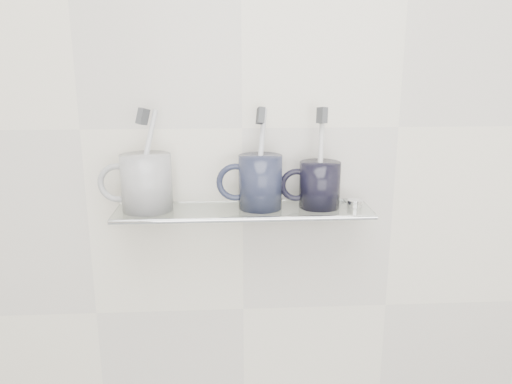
{
  "coord_description": "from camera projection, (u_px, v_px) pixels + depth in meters",
  "views": [
    {
      "loc": [
        -0.03,
        0.1,
        1.38
      ],
      "look_at": [
        0.02,
        1.04,
        1.13
      ],
      "focal_mm": 35.0,
      "sensor_mm": 36.0,
      "label": 1
    }
  ],
  "objects": [
    {
      "name": "bristles_right",
      "position": [
        322.0,
        115.0,
        0.95
      ],
      "size": [
        0.02,
        0.03,
        0.03
      ],
      "primitive_type": "cube",
      "rotation": [
        -0.13,
        0.1,
        0.38
      ],
      "color": "#3B3D41",
      "rests_on": "toothbrush_right"
    },
    {
      "name": "toothbrush_right",
      "position": [
        321.0,
        157.0,
        0.97
      ],
      "size": [
        0.02,
        0.04,
        0.19
      ],
      "primitive_type": "cylinder",
      "rotation": [
        -0.13,
        0.1,
        0.38
      ],
      "color": "silver",
      "rests_on": "mug_right"
    },
    {
      "name": "mug_left_handle",
      "position": [
        118.0,
        183.0,
        0.95
      ],
      "size": [
        0.08,
        0.01,
        0.08
      ],
      "primitive_type": "torus",
      "rotation": [
        1.57,
        0.0,
        0.0
      ],
      "color": "white",
      "rests_on": "mug_left"
    },
    {
      "name": "chrome_cap",
      "position": [
        355.0,
        203.0,
        0.99
      ],
      "size": [
        0.03,
        0.03,
        0.01
      ],
      "primitive_type": "cylinder",
      "color": "silver",
      "rests_on": "shelf_glass"
    },
    {
      "name": "bristles_left",
      "position": [
        143.0,
        116.0,
        0.93
      ],
      "size": [
        0.03,
        0.03,
        0.04
      ],
      "primitive_type": "cube",
      "rotation": [
        -0.18,
        0.19,
        -0.52
      ],
      "color": "#3B3D41",
      "rests_on": "toothbrush_left"
    },
    {
      "name": "wall_back",
      "position": [
        242.0,
        128.0,
        1.0
      ],
      "size": [
        2.5,
        0.0,
        2.5
      ],
      "primitive_type": "plane",
      "rotation": [
        1.57,
        0.0,
        0.0
      ],
      "color": "beige",
      "rests_on": "ground"
    },
    {
      "name": "mug_center",
      "position": [
        260.0,
        182.0,
        0.97
      ],
      "size": [
        0.1,
        0.1,
        0.1
      ],
      "primitive_type": "cylinder",
      "rotation": [
        0.0,
        0.0,
        -0.23
      ],
      "color": "black",
      "rests_on": "shelf_glass"
    },
    {
      "name": "mug_right_handle",
      "position": [
        296.0,
        185.0,
        0.98
      ],
      "size": [
        0.07,
        0.01,
        0.07
      ],
      "primitive_type": "torus",
      "rotation": [
        1.57,
        0.0,
        0.0
      ],
      "color": "black",
      "rests_on": "mug_right"
    },
    {
      "name": "toothbrush_left",
      "position": [
        145.0,
        159.0,
        0.95
      ],
      "size": [
        0.06,
        0.03,
        0.19
      ],
      "primitive_type": "cylinder",
      "rotation": [
        -0.18,
        0.19,
        -0.52
      ],
      "color": "silver",
      "rests_on": "mug_left"
    },
    {
      "name": "bristles_center",
      "position": [
        261.0,
        116.0,
        0.94
      ],
      "size": [
        0.02,
        0.03,
        0.04
      ],
      "primitive_type": "cube",
      "rotation": [
        -0.27,
        0.14,
        0.14
      ],
      "color": "#3B3D41",
      "rests_on": "toothbrush_center"
    },
    {
      "name": "shelf_glass",
      "position": [
        244.0,
        211.0,
        0.98
      ],
      "size": [
        0.5,
        0.12,
        0.01
      ],
      "primitive_type": "cube",
      "color": "silver",
      "rests_on": "wall_back"
    },
    {
      "name": "mug_right",
      "position": [
        320.0,
        185.0,
        0.98
      ],
      "size": [
        0.09,
        0.09,
        0.09
      ],
      "primitive_type": "cylinder",
      "rotation": [
        0.0,
        0.0,
        0.19
      ],
      "color": "black",
      "rests_on": "shelf_glass"
    },
    {
      "name": "mug_left",
      "position": [
        147.0,
        183.0,
        0.96
      ],
      "size": [
        0.1,
        0.1,
        0.11
      ],
      "primitive_type": "cylinder",
      "rotation": [
        0.0,
        0.0,
        -0.03
      ],
      "color": "white",
      "rests_on": "shelf_glass"
    },
    {
      "name": "bracket_left",
      "position": [
        140.0,
        211.0,
        1.01
      ],
      "size": [
        0.02,
        0.03,
        0.02
      ],
      "primitive_type": "cylinder",
      "rotation": [
        1.57,
        0.0,
        0.0
      ],
      "color": "silver",
      "rests_on": "wall_back"
    },
    {
      "name": "mug_center_handle",
      "position": [
        235.0,
        182.0,
        0.97
      ],
      "size": [
        0.07,
        0.01,
        0.07
      ],
      "primitive_type": "torus",
      "rotation": [
        1.57,
        0.0,
        0.0
      ],
      "color": "black",
      "rests_on": "mug_center"
    },
    {
      "name": "toothbrush_center",
      "position": [
        260.0,
        157.0,
        0.96
      ],
      "size": [
        0.03,
        0.06,
        0.19
      ],
      "primitive_type": "cylinder",
      "rotation": [
        -0.27,
        0.14,
        0.14
      ],
      "color": "silver",
      "rests_on": "mug_center"
    },
    {
      "name": "shelf_rail",
      "position": [
        245.0,
        219.0,
        0.92
      ],
      "size": [
        0.5,
        0.01,
        0.01
      ],
      "primitive_type": "cylinder",
      "rotation": [
        0.0,
        1.57,
        0.0
      ],
      "color": "silver",
      "rests_on": "shelf_glass"
    },
    {
      "name": "bracket_right",
      "position": [
        343.0,
        207.0,
        1.04
      ],
      "size": [
        0.02,
        0.03,
        0.02
      ],
      "primitive_type": "cylinder",
      "rotation": [
        1.57,
        0.0,
        0.0
      ],
      "color": "silver",
      "rests_on": "wall_back"
    }
  ]
}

